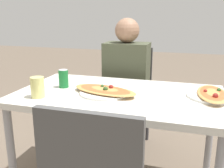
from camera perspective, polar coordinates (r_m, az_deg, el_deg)
name	(u,v)px	position (r m, az deg, el deg)	size (l,w,h in m)	color
dining_table	(119,103)	(1.72, 1.44, -4.25)	(1.32, 0.78, 0.72)	silver
chair_far_seated	(129,92)	(2.45, 3.71, -1.74)	(0.40, 0.40, 0.92)	#4C4C4C
person_seated	(126,75)	(2.29, 3.11, 1.95)	(0.38, 0.27, 1.19)	#2D2D38
pizza_main	(105,91)	(1.68, -1.61, -1.49)	(0.48, 0.32, 0.06)	white
soda_can	(64,79)	(1.84, -10.50, 1.17)	(0.07, 0.07, 0.12)	#197233
drink_glass	(38,87)	(1.65, -15.91, -0.69)	(0.08, 0.08, 0.13)	#E0DB7F
pizza_second	(212,95)	(1.72, 21.01, -2.17)	(0.30, 0.40, 0.06)	white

